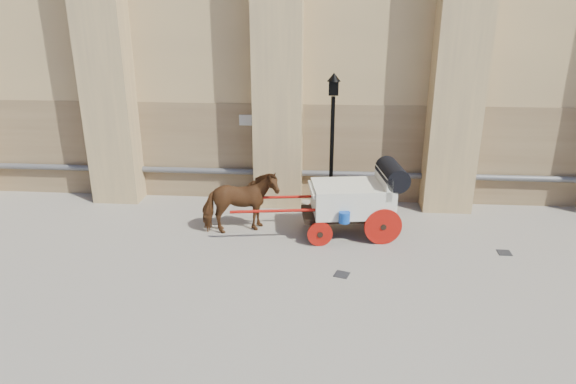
{
  "coord_description": "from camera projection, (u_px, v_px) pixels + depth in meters",
  "views": [
    {
      "loc": [
        0.43,
        -11.07,
        5.76
      ],
      "look_at": [
        -0.54,
        1.45,
        1.16
      ],
      "focal_mm": 32.0,
      "sensor_mm": 36.0,
      "label": 1
    }
  ],
  "objects": [
    {
      "name": "street_lamp",
      "position": [
        332.0,
        141.0,
        14.4
      ],
      "size": [
        0.38,
        0.38,
        4.04
      ],
      "color": "black",
      "rests_on": "ground"
    },
    {
      "name": "drain_grate_near",
      "position": [
        342.0,
        274.0,
        11.61
      ],
      "size": [
        0.4,
        0.4,
        0.01
      ],
      "primitive_type": "cube",
      "rotation": [
        0.0,
        0.0,
        -0.32
      ],
      "color": "black",
      "rests_on": "ground"
    },
    {
      "name": "drain_grate_far",
      "position": [
        504.0,
        253.0,
        12.64
      ],
      "size": [
        0.33,
        0.33,
        0.01
      ],
      "primitive_type": "cube",
      "rotation": [
        0.0,
        0.0,
        -0.02
      ],
      "color": "black",
      "rests_on": "ground"
    },
    {
      "name": "carriage",
      "position": [
        358.0,
        197.0,
        13.34
      ],
      "size": [
        4.6,
        1.82,
        1.96
      ],
      "rotation": [
        0.0,
        0.0,
        0.14
      ],
      "color": "black",
      "rests_on": "ground"
    },
    {
      "name": "ground",
      "position": [
        306.0,
        258.0,
        12.37
      ],
      "size": [
        90.0,
        90.0,
        0.0
      ],
      "primitive_type": "plane",
      "color": "gray",
      "rests_on": "ground"
    },
    {
      "name": "horse",
      "position": [
        240.0,
        203.0,
        13.53
      ],
      "size": [
        2.15,
        1.51,
        1.66
      ],
      "primitive_type": "imported",
      "rotation": [
        0.0,
        0.0,
        1.92
      ],
      "color": "#5B3419",
      "rests_on": "ground"
    }
  ]
}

